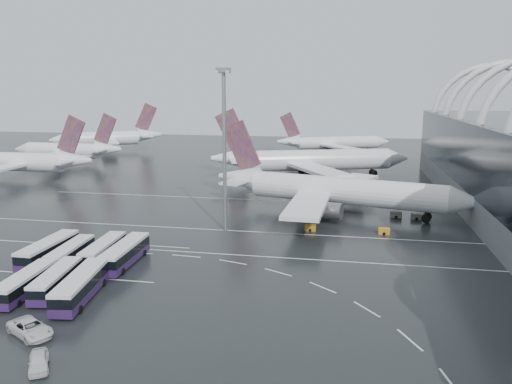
% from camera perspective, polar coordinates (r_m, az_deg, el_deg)
% --- Properties ---
extents(ground, '(420.00, 420.00, 0.00)m').
position_cam_1_polar(ground, '(85.23, -1.17, -6.82)').
color(ground, black).
rests_on(ground, ground).
extents(lane_marking_near, '(120.00, 0.25, 0.01)m').
position_cam_1_polar(lane_marking_near, '(83.37, -1.46, -7.24)').
color(lane_marking_near, white).
rests_on(lane_marking_near, ground).
extents(lane_marking_mid, '(120.00, 0.25, 0.01)m').
position_cam_1_polar(lane_marking_mid, '(96.47, 0.29, -4.59)').
color(lane_marking_mid, white).
rests_on(lane_marking_mid, ground).
extents(lane_marking_far, '(120.00, 0.25, 0.01)m').
position_cam_1_polar(lane_marking_far, '(123.25, 2.63, -1.00)').
color(lane_marking_far, white).
rests_on(lane_marking_far, ground).
extents(bus_bay_line_south, '(28.00, 0.25, 0.01)m').
position_cam_1_polar(bus_bay_line_south, '(79.76, -21.03, -8.94)').
color(bus_bay_line_south, white).
rests_on(bus_bay_line_south, ground).
extents(bus_bay_line_north, '(28.00, 0.25, 0.01)m').
position_cam_1_polar(bus_bay_line_north, '(92.94, -15.89, -5.69)').
color(bus_bay_line_north, white).
rests_on(bus_bay_line_north, ground).
extents(airliner_main, '(58.44, 50.52, 20.02)m').
position_cam_1_polar(airliner_main, '(111.48, 8.70, 0.15)').
color(airliner_main, white).
rests_on(airliner_main, ground).
extents(airliner_gate_b, '(60.72, 53.94, 21.62)m').
position_cam_1_polar(airliner_gate_b, '(154.57, 6.00, 3.57)').
color(airliner_gate_b, white).
rests_on(airliner_gate_b, ground).
extents(airliner_gate_c, '(48.22, 44.00, 17.83)m').
position_cam_1_polar(airliner_gate_c, '(215.99, 8.68, 5.54)').
color(airliner_gate_c, white).
rests_on(airliner_gate_c, ground).
extents(jet_remote_west, '(44.95, 36.14, 19.69)m').
position_cam_1_polar(jet_remote_west, '(168.68, -24.77, 3.12)').
color(jet_remote_west, white).
rests_on(jet_remote_west, ground).
extents(jet_remote_mid, '(42.93, 34.51, 18.80)m').
position_cam_1_polar(jet_remote_mid, '(196.38, -20.56, 4.45)').
color(jet_remote_mid, white).
rests_on(jet_remote_mid, ground).
extents(jet_remote_far, '(44.20, 36.26, 21.02)m').
position_cam_1_polar(jet_remote_far, '(233.29, -16.42, 5.89)').
color(jet_remote_far, white).
rests_on(jet_remote_far, ground).
extents(bus_row_near_a, '(3.30, 13.60, 3.35)m').
position_cam_1_polar(bus_row_near_a, '(86.76, -22.64, -6.13)').
color(bus_row_near_a, '#27143F').
rests_on(bus_row_near_a, ground).
extents(bus_row_near_b, '(3.61, 12.23, 2.97)m').
position_cam_1_polar(bus_row_near_b, '(84.55, -20.43, -6.57)').
color(bus_row_near_b, '#27143F').
rests_on(bus_row_near_b, ground).
extents(bus_row_near_c, '(3.69, 12.71, 3.09)m').
position_cam_1_polar(bus_row_near_c, '(84.12, -17.06, -6.38)').
color(bus_row_near_c, '#27143F').
rests_on(bus_row_near_c, ground).
extents(bus_row_near_d, '(3.57, 13.63, 3.33)m').
position_cam_1_polar(bus_row_near_d, '(81.27, -14.77, -6.79)').
color(bus_row_near_d, '#27143F').
rests_on(bus_row_near_d, ground).
extents(bus_row_far_a, '(3.59, 12.20, 2.96)m').
position_cam_1_polar(bus_row_far_a, '(74.40, -24.86, -9.42)').
color(bus_row_far_a, '#27143F').
rests_on(bus_row_far_a, ground).
extents(bus_row_far_b, '(4.40, 12.27, 2.96)m').
position_cam_1_polar(bus_row_far_b, '(73.86, -21.86, -9.32)').
color(bus_row_far_b, '#27143F').
rests_on(bus_row_far_b, ground).
extents(bus_row_far_c, '(4.99, 13.81, 3.33)m').
position_cam_1_polar(bus_row_far_c, '(70.15, -19.37, -10.07)').
color(bus_row_far_c, '#27143F').
rests_on(bus_row_far_c, ground).
extents(van_curve_a, '(6.93, 5.59, 1.75)m').
position_cam_1_polar(van_curve_a, '(62.90, -24.39, -14.00)').
color(van_curve_a, silver).
rests_on(van_curve_a, ground).
extents(van_curve_b, '(3.99, 4.87, 1.56)m').
position_cam_1_polar(van_curve_b, '(56.05, -23.59, -17.30)').
color(van_curve_b, silver).
rests_on(van_curve_b, ground).
extents(floodlight_mast, '(2.37, 2.37, 30.87)m').
position_cam_1_polar(floodlight_mast, '(94.27, -3.65, 7.02)').
color(floodlight_mast, gray).
rests_on(floodlight_mast, ground).
extents(gse_cart_belly_a, '(2.12, 1.25, 1.16)m').
position_cam_1_polar(gse_cart_belly_a, '(98.10, 14.42, -4.35)').
color(gse_cart_belly_a, '#C08119').
rests_on(gse_cart_belly_a, ground).
extents(gse_cart_belly_b, '(2.37, 1.40, 1.29)m').
position_cam_1_polar(gse_cart_belly_b, '(111.23, 15.71, -2.49)').
color(gse_cart_belly_b, slate).
rests_on(gse_cart_belly_b, ground).
extents(gse_cart_belly_c, '(2.10, 1.24, 1.15)m').
position_cam_1_polar(gse_cart_belly_c, '(97.90, 6.23, -4.07)').
color(gse_cart_belly_c, '#C08119').
rests_on(gse_cart_belly_c, ground).
extents(gse_cart_belly_d, '(2.18, 1.29, 1.19)m').
position_cam_1_polar(gse_cart_belly_d, '(110.98, 17.86, -2.68)').
color(gse_cart_belly_d, slate).
rests_on(gse_cart_belly_d, ground).
extents(gse_cart_belly_e, '(2.47, 1.46, 1.35)m').
position_cam_1_polar(gse_cart_belly_e, '(118.59, 8.25, -1.29)').
color(gse_cart_belly_e, '#C08119').
rests_on(gse_cart_belly_e, ground).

